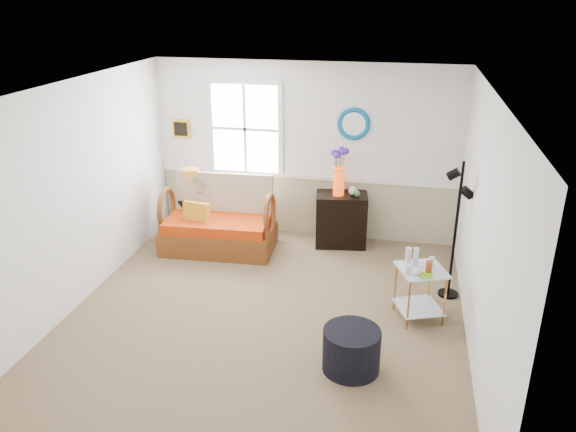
% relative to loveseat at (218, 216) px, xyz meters
% --- Properties ---
extents(floor, '(4.50, 5.00, 0.01)m').
position_rel_loveseat_xyz_m(floor, '(1.10, -1.66, -0.52)').
color(floor, '#746446').
rests_on(floor, ground).
extents(ceiling, '(4.50, 5.00, 0.01)m').
position_rel_loveseat_xyz_m(ceiling, '(1.10, -1.66, 2.08)').
color(ceiling, white).
rests_on(ceiling, walls).
extents(walls, '(4.51, 5.01, 2.60)m').
position_rel_loveseat_xyz_m(walls, '(1.10, -1.66, 0.78)').
color(walls, white).
rests_on(walls, floor).
extents(wainscot, '(4.46, 0.02, 0.90)m').
position_rel_loveseat_xyz_m(wainscot, '(1.10, 0.82, -0.07)').
color(wainscot, tan).
rests_on(wainscot, walls).
extents(chair_rail, '(4.46, 0.04, 0.06)m').
position_rel_loveseat_xyz_m(chair_rail, '(1.10, 0.81, 0.40)').
color(chair_rail, white).
rests_on(chair_rail, walls).
extents(window, '(1.14, 0.06, 1.44)m').
position_rel_loveseat_xyz_m(window, '(0.20, 0.81, 1.08)').
color(window, white).
rests_on(window, walls).
extents(picture, '(0.28, 0.03, 0.28)m').
position_rel_loveseat_xyz_m(picture, '(-0.82, 0.82, 1.03)').
color(picture, '#B58517').
rests_on(picture, walls).
extents(mirror, '(0.47, 0.07, 0.47)m').
position_rel_loveseat_xyz_m(mirror, '(1.80, 0.82, 1.23)').
color(mirror, '#00639D').
rests_on(mirror, walls).
extents(loveseat, '(1.62, 0.98, 1.03)m').
position_rel_loveseat_xyz_m(loveseat, '(0.00, 0.00, 0.00)').
color(loveseat, brown).
rests_on(loveseat, floor).
extents(throw_pillow, '(0.40, 0.15, 0.39)m').
position_rel_loveseat_xyz_m(throw_pillow, '(-0.28, -0.11, 0.02)').
color(throw_pillow, orange).
rests_on(throw_pillow, loveseat).
extents(lamp_stand, '(0.40, 0.40, 0.61)m').
position_rel_loveseat_xyz_m(lamp_stand, '(-0.50, 0.36, -0.21)').
color(lamp_stand, black).
rests_on(lamp_stand, floor).
extents(table_lamp, '(0.28, 0.28, 0.48)m').
position_rel_loveseat_xyz_m(table_lamp, '(-0.51, 0.33, 0.33)').
color(table_lamp, '#B77022').
rests_on(table_lamp, lamp_stand).
extents(potted_plant, '(0.44, 0.46, 0.27)m').
position_rel_loveseat_xyz_m(potted_plant, '(-0.36, 0.37, 0.23)').
color(potted_plant, '#406F29').
rests_on(potted_plant, lamp_stand).
extents(cabinet, '(0.79, 0.57, 0.78)m').
position_rel_loveseat_xyz_m(cabinet, '(1.70, 0.53, -0.12)').
color(cabinet, black).
rests_on(cabinet, floor).
extents(flower_vase, '(0.27, 0.27, 0.69)m').
position_rel_loveseat_xyz_m(flower_vase, '(1.66, 0.50, 0.61)').
color(flower_vase, '#E4450F').
rests_on(flower_vase, cabinet).
extents(side_table, '(0.64, 0.64, 0.63)m').
position_rel_loveseat_xyz_m(side_table, '(2.83, -1.30, -0.20)').
color(side_table, '#AC7237').
rests_on(side_table, floor).
extents(tabletop_items, '(0.44, 0.44, 0.22)m').
position_rel_loveseat_xyz_m(tabletop_items, '(2.80, -1.34, 0.23)').
color(tabletop_items, silver).
rests_on(tabletop_items, side_table).
extents(floor_lamp, '(0.27, 0.27, 1.72)m').
position_rel_loveseat_xyz_m(floor_lamp, '(3.20, -0.69, 0.34)').
color(floor_lamp, black).
rests_on(floor_lamp, floor).
extents(ottoman, '(0.65, 0.65, 0.44)m').
position_rel_loveseat_xyz_m(ottoman, '(2.18, -2.40, -0.30)').
color(ottoman, black).
rests_on(ottoman, floor).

